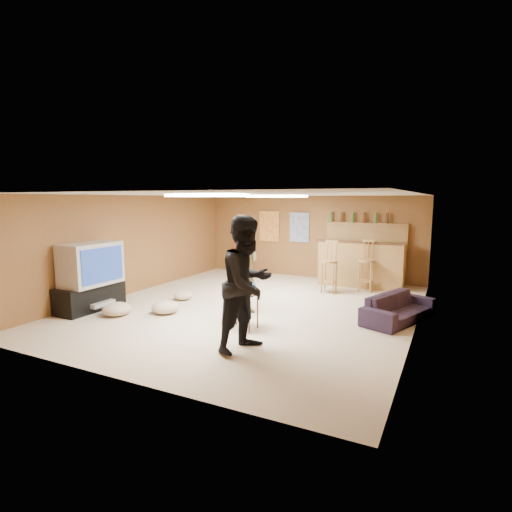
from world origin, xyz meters
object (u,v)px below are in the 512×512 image
at_px(person_black, 247,284).
at_px(sofa, 399,308).
at_px(tv_body, 91,264).
at_px(tray_table, 242,311).
at_px(bar_counter, 361,264).
at_px(person_olive, 245,265).

bearing_deg(person_black, sofa, -20.95).
height_order(tv_body, tray_table, tv_body).
height_order(person_black, tray_table, person_black).
bearing_deg(bar_counter, tv_body, -133.00).
distance_m(tv_body, sofa, 5.71).
bearing_deg(sofa, tray_table, 146.41).
relative_size(person_olive, person_black, 0.97).
relative_size(bar_counter, person_olive, 1.09).
distance_m(bar_counter, person_black, 4.97).
bearing_deg(person_olive, person_black, -153.16).
bearing_deg(person_black, tray_table, 48.60).
xyz_separation_m(tv_body, person_olive, (2.74, 1.06, 0.02)).
bearing_deg(sofa, bar_counter, 45.77).
relative_size(tv_body, person_olive, 0.60).
bearing_deg(person_olive, tv_body, 108.89).
bearing_deg(bar_counter, tray_table, -103.94).
bearing_deg(tv_body, bar_counter, 47.00).
distance_m(person_olive, person_black, 1.75).
bearing_deg(tv_body, person_olive, 21.05).
bearing_deg(person_olive, sofa, -74.74).
relative_size(tv_body, person_black, 0.58).
xyz_separation_m(person_olive, tray_table, (0.37, -0.79, -0.61)).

